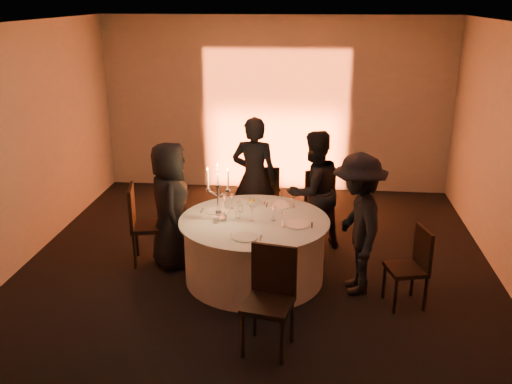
# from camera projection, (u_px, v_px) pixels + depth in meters

# --- Properties ---
(floor) EXTENTS (7.00, 7.00, 0.00)m
(floor) POSITION_uv_depth(u_px,v_px,m) (254.00, 278.00, 7.03)
(floor) COLOR black
(floor) RESTS_ON ground
(ceiling) EXTENTS (7.00, 7.00, 0.00)m
(ceiling) POSITION_uv_depth(u_px,v_px,m) (254.00, 25.00, 6.05)
(ceiling) COLOR white
(ceiling) RESTS_ON wall_back
(wall_back) EXTENTS (7.00, 0.00, 7.00)m
(wall_back) POSITION_uv_depth(u_px,v_px,m) (276.00, 105.00, 9.83)
(wall_back) COLOR #B0ACA4
(wall_back) RESTS_ON floor
(wall_front) EXTENTS (7.00, 0.00, 7.00)m
(wall_front) POSITION_uv_depth(u_px,v_px,m) (189.00, 329.00, 3.25)
(wall_front) COLOR #B0ACA4
(wall_front) RESTS_ON floor
(wall_left) EXTENTS (0.00, 7.00, 7.00)m
(wall_left) POSITION_uv_depth(u_px,v_px,m) (6.00, 154.00, 6.84)
(wall_left) COLOR #B0ACA4
(wall_left) RESTS_ON floor
(uplighter_fixture) EXTENTS (0.25, 0.12, 0.10)m
(uplighter_fixture) POSITION_uv_depth(u_px,v_px,m) (274.00, 190.00, 10.02)
(uplighter_fixture) COLOR black
(uplighter_fixture) RESTS_ON floor
(banquet_table) EXTENTS (1.80, 1.80, 0.77)m
(banquet_table) POSITION_uv_depth(u_px,v_px,m) (254.00, 249.00, 6.91)
(banquet_table) COLOR black
(banquet_table) RESTS_ON floor
(chair_left) EXTENTS (0.54, 0.54, 1.04)m
(chair_left) POSITION_uv_depth(u_px,v_px,m) (142.00, 220.00, 7.26)
(chair_left) COLOR black
(chair_left) RESTS_ON floor
(chair_back_left) EXTENTS (0.44, 0.44, 1.01)m
(chair_back_left) POSITION_uv_depth(u_px,v_px,m) (265.00, 194.00, 8.27)
(chair_back_left) COLOR black
(chair_back_left) RESTS_ON floor
(chair_back_right) EXTENTS (0.61, 0.61, 1.05)m
(chair_back_right) POSITION_uv_depth(u_px,v_px,m) (316.00, 198.00, 8.03)
(chair_back_right) COLOR black
(chair_back_right) RESTS_ON floor
(chair_right) EXTENTS (0.49, 0.49, 0.91)m
(chair_right) POSITION_uv_depth(u_px,v_px,m) (413.00, 263.00, 6.27)
(chair_right) COLOR black
(chair_right) RESTS_ON floor
(chair_front) EXTENTS (0.53, 0.53, 1.03)m
(chair_front) POSITION_uv_depth(u_px,v_px,m) (271.00, 292.00, 5.50)
(chair_front) COLOR black
(chair_front) RESTS_ON floor
(guest_left) EXTENTS (0.70, 0.89, 1.61)m
(guest_left) POSITION_uv_depth(u_px,v_px,m) (170.00, 205.00, 7.15)
(guest_left) COLOR black
(guest_left) RESTS_ON floor
(guest_back_left) EXTENTS (0.68, 0.48, 1.74)m
(guest_back_left) POSITION_uv_depth(u_px,v_px,m) (254.00, 178.00, 8.00)
(guest_back_left) COLOR black
(guest_back_left) RESTS_ON floor
(guest_back_right) EXTENTS (1.02, 0.98, 1.65)m
(guest_back_right) POSITION_uv_depth(u_px,v_px,m) (314.00, 192.00, 7.58)
(guest_back_right) COLOR black
(guest_back_right) RESTS_ON floor
(guest_right) EXTENTS (0.77, 1.15, 1.66)m
(guest_right) POSITION_uv_depth(u_px,v_px,m) (358.00, 225.00, 6.48)
(guest_right) COLOR black
(guest_right) RESTS_ON floor
(plate_left) EXTENTS (0.36, 0.25, 0.01)m
(plate_left) POSITION_uv_depth(u_px,v_px,m) (215.00, 211.00, 7.03)
(plate_left) COLOR white
(plate_left) RESTS_ON banquet_table
(plate_back_left) EXTENTS (0.35, 0.29, 0.08)m
(plate_back_left) POSITION_uv_depth(u_px,v_px,m) (252.00, 201.00, 7.34)
(plate_back_left) COLOR white
(plate_back_left) RESTS_ON banquet_table
(plate_back_right) EXTENTS (0.35, 0.28, 0.01)m
(plate_back_right) POSITION_uv_depth(u_px,v_px,m) (280.00, 205.00, 7.22)
(plate_back_right) COLOR white
(plate_back_right) RESTS_ON banquet_table
(plate_right) EXTENTS (0.36, 0.28, 0.01)m
(plate_right) POSITION_uv_depth(u_px,v_px,m) (297.00, 225.00, 6.62)
(plate_right) COLOR white
(plate_right) RESTS_ON banquet_table
(plate_front) EXTENTS (0.36, 0.29, 0.01)m
(plate_front) POSITION_uv_depth(u_px,v_px,m) (245.00, 237.00, 6.27)
(plate_front) COLOR white
(plate_front) RESTS_ON banquet_table
(coffee_cup) EXTENTS (0.11, 0.11, 0.07)m
(coffee_cup) POSITION_uv_depth(u_px,v_px,m) (216.00, 220.00, 6.70)
(coffee_cup) COLOR white
(coffee_cup) RESTS_ON banquet_table
(candelabra) EXTENTS (0.29, 0.14, 0.70)m
(candelabra) POSITION_uv_depth(u_px,v_px,m) (218.00, 200.00, 6.73)
(candelabra) COLOR white
(candelabra) RESTS_ON banquet_table
(wine_glass_a) EXTENTS (0.07, 0.07, 0.19)m
(wine_glass_a) POSITION_uv_depth(u_px,v_px,m) (252.00, 210.00, 6.69)
(wine_glass_a) COLOR white
(wine_glass_a) RESTS_ON banquet_table
(wine_glass_b) EXTENTS (0.07, 0.07, 0.19)m
(wine_glass_b) POSITION_uv_depth(u_px,v_px,m) (273.00, 210.00, 6.70)
(wine_glass_b) COLOR white
(wine_glass_b) RESTS_ON banquet_table
(wine_glass_c) EXTENTS (0.07, 0.07, 0.19)m
(wine_glass_c) POSITION_uv_depth(u_px,v_px,m) (225.00, 199.00, 7.06)
(wine_glass_c) COLOR white
(wine_glass_c) RESTS_ON banquet_table
(wine_glass_d) EXTENTS (0.07, 0.07, 0.19)m
(wine_glass_d) POSITION_uv_depth(u_px,v_px,m) (223.00, 206.00, 6.82)
(wine_glass_d) COLOR white
(wine_glass_d) RESTS_ON banquet_table
(wine_glass_e) EXTENTS (0.07, 0.07, 0.19)m
(wine_glass_e) POSITION_uv_depth(u_px,v_px,m) (284.00, 216.00, 6.52)
(wine_glass_e) COLOR white
(wine_glass_e) RESTS_ON banquet_table
(wine_glass_f) EXTENTS (0.07, 0.07, 0.19)m
(wine_glass_f) POSITION_uv_depth(u_px,v_px,m) (232.00, 198.00, 7.09)
(wine_glass_f) COLOR white
(wine_glass_f) RESTS_ON banquet_table
(tumbler_a) EXTENTS (0.07, 0.07, 0.09)m
(tumbler_a) POSITION_uv_depth(u_px,v_px,m) (224.00, 218.00, 6.71)
(tumbler_a) COLOR white
(tumbler_a) RESTS_ON banquet_table
(tumbler_b) EXTENTS (0.07, 0.07, 0.09)m
(tumbler_b) POSITION_uv_depth(u_px,v_px,m) (238.00, 214.00, 6.83)
(tumbler_b) COLOR white
(tumbler_b) RESTS_ON banquet_table
(tumbler_c) EXTENTS (0.07, 0.07, 0.09)m
(tumbler_c) POSITION_uv_depth(u_px,v_px,m) (240.00, 209.00, 6.99)
(tumbler_c) COLOR white
(tumbler_c) RESTS_ON banquet_table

